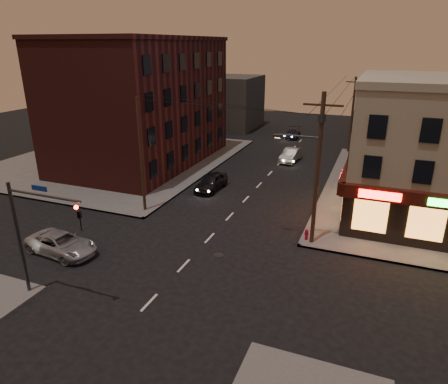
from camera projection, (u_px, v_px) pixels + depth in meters
The scene contains 15 objects.
ground at pixel (184, 266), 24.52m from camera, with size 120.00×120.00×0.00m, color black.
sidewalk_nw at pixel (121, 158), 47.24m from camera, with size 24.00×28.00×0.15m, color #514F4C.
brick_apartment at pixel (142, 103), 43.74m from camera, with size 12.00×20.00×13.00m, color #491917.
bg_building_ne_a at pixel (413, 120), 51.61m from camera, with size 10.00×12.00×7.00m, color #3F3D3A.
bg_building_nw at pixel (229, 102), 64.20m from camera, with size 9.00×10.00×8.00m, color #3F3D3A.
bg_building_ne_b at pixel (395, 108), 64.68m from camera, with size 8.00×8.00×6.00m, color #3F3D3A.
utility_pole_main at pixel (316, 162), 25.27m from camera, with size 4.20×0.44×10.00m.
utility_pole_far at pixel (352, 115), 48.45m from camera, with size 0.26×0.26×9.00m, color #382619.
utility_pole_west at pixel (141, 156), 30.90m from camera, with size 0.24×0.24×9.00m, color #382619.
traffic_signal at pixel (31, 227), 20.10m from camera, with size 4.49×0.32×6.47m.
suv_cross at pixel (61, 244), 25.75m from camera, with size 2.27×4.93×1.37m, color #92959A.
sedan_near at pixel (211, 182), 37.03m from camera, with size 1.79×4.45×1.52m, color black.
sedan_mid at pixel (291, 155), 46.03m from camera, with size 1.57×4.49×1.48m, color gray.
sedan_far at pixel (293, 133), 57.62m from camera, with size 1.81×4.45×1.29m, color black.
fire_hydrant at pixel (307, 234), 27.36m from camera, with size 0.34×0.34×0.77m.
Camera 1 is at (10.15, -18.99, 12.83)m, focal length 32.00 mm.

